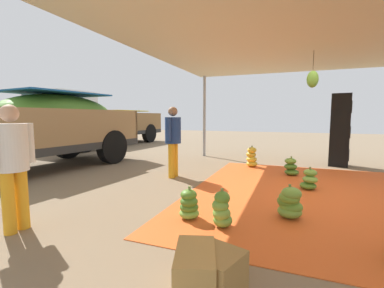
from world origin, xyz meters
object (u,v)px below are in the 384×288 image
at_px(banana_bunch_8, 290,203).
at_px(banana_bunch_4, 291,167).
at_px(banana_bunch_2, 252,158).
at_px(speaker_stack, 340,130).
at_px(banana_bunch_6, 222,210).
at_px(worker_1, 173,136).
at_px(worker_0, 13,159).
at_px(cargo_truck_far, 100,121).
at_px(banana_bunch_7, 309,180).
at_px(banana_bunch_5, 189,205).
at_px(cargo_truck_main, 5,123).
at_px(crate_0, 195,271).
at_px(crate_1, 218,273).

bearing_deg(banana_bunch_8, banana_bunch_4, 0.14).
height_order(banana_bunch_2, speaker_stack, speaker_stack).
distance_m(banana_bunch_4, banana_bunch_6, 3.59).
bearing_deg(worker_1, worker_0, 170.39).
distance_m(banana_bunch_6, cargo_truck_far, 10.53).
bearing_deg(worker_1, banana_bunch_7, -90.38).
bearing_deg(banana_bunch_4, banana_bunch_2, 55.36).
height_order(banana_bunch_4, worker_1, worker_1).
relative_size(banana_bunch_5, cargo_truck_far, 0.07).
xyz_separation_m(banana_bunch_5, cargo_truck_far, (6.86, 7.34, 0.99)).
bearing_deg(banana_bunch_4, banana_bunch_5, 159.30).
xyz_separation_m(banana_bunch_4, cargo_truck_main, (-2.44, 6.34, 1.07)).
relative_size(banana_bunch_2, banana_bunch_6, 1.19).
xyz_separation_m(banana_bunch_2, cargo_truck_far, (2.75, 7.58, 0.92)).
bearing_deg(banana_bunch_6, worker_0, 113.18).
distance_m(banana_bunch_2, banana_bunch_7, 2.36).
distance_m(banana_bunch_5, worker_1, 2.67).
height_order(banana_bunch_8, speaker_stack, speaker_stack).
height_order(banana_bunch_6, cargo_truck_far, cargo_truck_far).
distance_m(speaker_stack, crate_0, 6.94).
bearing_deg(cargo_truck_main, banana_bunch_4, -68.93).
distance_m(banana_bunch_2, banana_bunch_5, 4.12).
distance_m(banana_bunch_2, banana_bunch_6, 4.23).
height_order(cargo_truck_main, crate_0, cargo_truck_main).
height_order(banana_bunch_8, cargo_truck_main, cargo_truck_main).
xyz_separation_m(banana_bunch_2, banana_bunch_4, (-0.72, -1.04, -0.07)).
relative_size(banana_bunch_6, crate_1, 1.32).
relative_size(banana_bunch_7, worker_0, 0.28).
height_order(banana_bunch_2, worker_1, worker_1).
relative_size(banana_bunch_6, banana_bunch_7, 1.14).
height_order(banana_bunch_5, banana_bunch_7, banana_bunch_5).
bearing_deg(speaker_stack, worker_1, 128.17).
relative_size(banana_bunch_2, crate_1, 1.57).
bearing_deg(cargo_truck_main, speaker_stack, -60.66).
relative_size(banana_bunch_8, crate_0, 0.89).
bearing_deg(banana_bunch_8, banana_bunch_2, 16.30).
bearing_deg(crate_1, banana_bunch_6, 13.17).
bearing_deg(banana_bunch_2, worker_1, 141.18).
bearing_deg(speaker_stack, banana_bunch_5, 154.00).
relative_size(banana_bunch_7, cargo_truck_far, 0.06).
distance_m(cargo_truck_far, speaker_stack, 10.02).
height_order(banana_bunch_4, banana_bunch_5, same).
height_order(banana_bunch_6, speaker_stack, speaker_stack).
xyz_separation_m(banana_bunch_6, speaker_stack, (5.34, -2.06, 0.80)).
relative_size(banana_bunch_6, cargo_truck_far, 0.07).
height_order(cargo_truck_far, crate_0, cargo_truck_far).
height_order(banana_bunch_5, speaker_stack, speaker_stack).
xyz_separation_m(banana_bunch_2, banana_bunch_7, (-1.92, -1.38, -0.08)).
xyz_separation_m(banana_bunch_6, crate_0, (-1.27, -0.11, -0.05)).
relative_size(speaker_stack, crate_1, 5.41).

